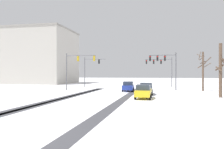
{
  "coord_description": "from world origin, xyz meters",
  "views": [
    {
      "loc": [
        6.55,
        -8.87,
        2.91
      ],
      "look_at": [
        0.0,
        22.97,
        2.8
      ],
      "focal_mm": 36.33,
      "sensor_mm": 36.0,
      "label": 1
    }
  ],
  "objects_px": {
    "traffic_signal_near_right": "(165,63)",
    "bare_tree_sidewalk_far": "(203,69)",
    "car_blue_lead": "(128,86)",
    "traffic_signal_far_left": "(90,67)",
    "car_grey_second": "(146,89)",
    "bare_tree_sidewalk_mid": "(221,70)",
    "traffic_signal_near_left": "(77,64)",
    "office_building_far_left_block": "(29,57)",
    "traffic_signal_far_right": "(161,65)",
    "car_yellow_cab_third": "(143,92)"
  },
  "relations": [
    {
      "from": "traffic_signal_near_right",
      "to": "bare_tree_sidewalk_far",
      "type": "xyz_separation_m",
      "value": [
        6.31,
        0.9,
        -1.1
      ]
    },
    {
      "from": "car_blue_lead",
      "to": "traffic_signal_far_left",
      "type": "bearing_deg",
      "value": 133.11
    },
    {
      "from": "traffic_signal_near_right",
      "to": "car_grey_second",
      "type": "xyz_separation_m",
      "value": [
        -2.76,
        -7.65,
        -3.93
      ]
    },
    {
      "from": "bare_tree_sidewalk_mid",
      "to": "traffic_signal_near_left",
      "type": "bearing_deg",
      "value": 160.18
    },
    {
      "from": "bare_tree_sidewalk_mid",
      "to": "office_building_far_left_block",
      "type": "distance_m",
      "value": 57.33
    },
    {
      "from": "traffic_signal_near_left",
      "to": "traffic_signal_far_right",
      "type": "bearing_deg",
      "value": 43.58
    },
    {
      "from": "car_blue_lead",
      "to": "bare_tree_sidewalk_far",
      "type": "distance_m",
      "value": 13.04
    },
    {
      "from": "car_grey_second",
      "to": "bare_tree_sidewalk_mid",
      "type": "xyz_separation_m",
      "value": [
        9.15,
        -2.12,
        2.6
      ]
    },
    {
      "from": "bare_tree_sidewalk_mid",
      "to": "bare_tree_sidewalk_far",
      "type": "bearing_deg",
      "value": 90.46
    },
    {
      "from": "car_grey_second",
      "to": "bare_tree_sidewalk_far",
      "type": "relative_size",
      "value": 0.62
    },
    {
      "from": "traffic_signal_near_left",
      "to": "car_blue_lead",
      "type": "height_order",
      "value": "traffic_signal_near_left"
    },
    {
      "from": "traffic_signal_far_right",
      "to": "car_grey_second",
      "type": "xyz_separation_m",
      "value": [
        -2.22,
        -19.58,
        -3.97
      ]
    },
    {
      "from": "bare_tree_sidewalk_far",
      "to": "traffic_signal_far_right",
      "type": "bearing_deg",
      "value": 121.86
    },
    {
      "from": "traffic_signal_near_right",
      "to": "bare_tree_sidewalk_mid",
      "type": "height_order",
      "value": "bare_tree_sidewalk_mid"
    },
    {
      "from": "traffic_signal_far_left",
      "to": "car_yellow_cab_third",
      "type": "bearing_deg",
      "value": -58.2
    },
    {
      "from": "traffic_signal_far_right",
      "to": "traffic_signal_near_right",
      "type": "bearing_deg",
      "value": -87.41
    },
    {
      "from": "car_grey_second",
      "to": "office_building_far_left_block",
      "type": "relative_size",
      "value": 0.15
    },
    {
      "from": "car_yellow_cab_third",
      "to": "bare_tree_sidewalk_far",
      "type": "bearing_deg",
      "value": 56.53
    },
    {
      "from": "traffic_signal_near_right",
      "to": "car_blue_lead",
      "type": "bearing_deg",
      "value": -157.83
    },
    {
      "from": "traffic_signal_far_right",
      "to": "office_building_far_left_block",
      "type": "bearing_deg",
      "value": 164.01
    },
    {
      "from": "traffic_signal_far_right",
      "to": "traffic_signal_near_right",
      "type": "height_order",
      "value": "same"
    },
    {
      "from": "traffic_signal_far_left",
      "to": "office_building_far_left_block",
      "type": "height_order",
      "value": "office_building_far_left_block"
    },
    {
      "from": "traffic_signal_far_left",
      "to": "bare_tree_sidewalk_mid",
      "type": "bearing_deg",
      "value": -38.78
    },
    {
      "from": "car_blue_lead",
      "to": "car_yellow_cab_third",
      "type": "xyz_separation_m",
      "value": [
        3.16,
        -10.45,
        0.0
      ]
    },
    {
      "from": "traffic_signal_far_left",
      "to": "car_grey_second",
      "type": "distance_m",
      "value": 20.72
    },
    {
      "from": "traffic_signal_near_left",
      "to": "car_yellow_cab_third",
      "type": "bearing_deg",
      "value": -41.36
    },
    {
      "from": "car_blue_lead",
      "to": "bare_tree_sidewalk_far",
      "type": "bearing_deg",
      "value": 15.21
    },
    {
      "from": "traffic_signal_near_left",
      "to": "car_blue_lead",
      "type": "distance_m",
      "value": 9.96
    },
    {
      "from": "traffic_signal_near_left",
      "to": "traffic_signal_near_right",
      "type": "xyz_separation_m",
      "value": [
        15.17,
        2.0,
        0.12
      ]
    },
    {
      "from": "bare_tree_sidewalk_mid",
      "to": "bare_tree_sidewalk_far",
      "type": "height_order",
      "value": "bare_tree_sidewalk_far"
    },
    {
      "from": "traffic_signal_near_left",
      "to": "car_yellow_cab_third",
      "type": "relative_size",
      "value": 1.58
    },
    {
      "from": "traffic_signal_near_left",
      "to": "bare_tree_sidewalk_mid",
      "type": "height_order",
      "value": "bare_tree_sidewalk_mid"
    },
    {
      "from": "car_grey_second",
      "to": "car_yellow_cab_third",
      "type": "bearing_deg",
      "value": -90.59
    },
    {
      "from": "traffic_signal_near_right",
      "to": "car_yellow_cab_third",
      "type": "height_order",
      "value": "traffic_signal_near_right"
    },
    {
      "from": "traffic_signal_far_right",
      "to": "office_building_far_left_block",
      "type": "relative_size",
      "value": 0.24
    },
    {
      "from": "office_building_far_left_block",
      "to": "traffic_signal_far_right",
      "type": "bearing_deg",
      "value": -15.99
    },
    {
      "from": "traffic_signal_far_right",
      "to": "bare_tree_sidewalk_mid",
      "type": "relative_size",
      "value": 0.98
    },
    {
      "from": "traffic_signal_near_left",
      "to": "bare_tree_sidewalk_mid",
      "type": "relative_size",
      "value": 0.98
    },
    {
      "from": "traffic_signal_far_right",
      "to": "car_yellow_cab_third",
      "type": "xyz_separation_m",
      "value": [
        -2.27,
        -24.81,
        -3.97
      ]
    },
    {
      "from": "bare_tree_sidewalk_mid",
      "to": "traffic_signal_far_left",
      "type": "bearing_deg",
      "value": 141.22
    },
    {
      "from": "bare_tree_sidewalk_far",
      "to": "car_grey_second",
      "type": "bearing_deg",
      "value": -136.65
    },
    {
      "from": "traffic_signal_far_left",
      "to": "car_grey_second",
      "type": "xyz_separation_m",
      "value": [
        13.04,
        -15.71,
        -3.53
      ]
    },
    {
      "from": "traffic_signal_far_right",
      "to": "traffic_signal_near_left",
      "type": "relative_size",
      "value": 1.0
    },
    {
      "from": "car_yellow_cab_third",
      "to": "bare_tree_sidewalk_mid",
      "type": "bearing_deg",
      "value": 18.68
    },
    {
      "from": "car_grey_second",
      "to": "car_yellow_cab_third",
      "type": "height_order",
      "value": "same"
    },
    {
      "from": "bare_tree_sidewalk_mid",
      "to": "office_building_far_left_block",
      "type": "relative_size",
      "value": 0.25
    },
    {
      "from": "traffic_signal_far_right",
      "to": "traffic_signal_near_left",
      "type": "bearing_deg",
      "value": -136.42
    },
    {
      "from": "office_building_far_left_block",
      "to": "car_blue_lead",
      "type": "bearing_deg",
      "value": -36.93
    },
    {
      "from": "car_grey_second",
      "to": "bare_tree_sidewalk_far",
      "type": "xyz_separation_m",
      "value": [
        9.07,
        8.56,
        2.83
      ]
    },
    {
      "from": "traffic_signal_far_right",
      "to": "car_yellow_cab_third",
      "type": "height_order",
      "value": "traffic_signal_far_right"
    }
  ]
}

